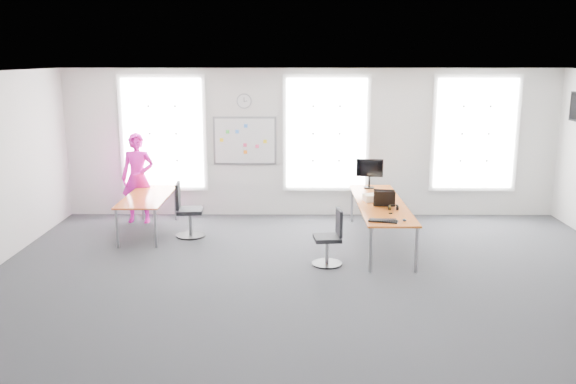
{
  "coord_description": "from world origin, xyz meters",
  "views": [
    {
      "loc": [
        -0.39,
        -8.3,
        3.2
      ],
      "look_at": [
        -0.45,
        1.2,
        1.1
      ],
      "focal_mm": 38.0,
      "sensor_mm": 36.0,
      "label": 1
    }
  ],
  "objects_px": {
    "chair_right": "(330,241)",
    "monitor": "(370,171)",
    "headphones": "(393,207)",
    "keyboard": "(383,221)",
    "desk_right": "(380,205)",
    "chair_left": "(187,213)",
    "person": "(138,178)",
    "desk_left": "(148,199)"
  },
  "relations": [
    {
      "from": "chair_right",
      "to": "monitor",
      "type": "xyz_separation_m",
      "value": [
        0.88,
        2.31,
        0.69
      ]
    },
    {
      "from": "chair_right",
      "to": "headphones",
      "type": "xyz_separation_m",
      "value": [
        1.06,
        0.59,
        0.39
      ]
    },
    {
      "from": "monitor",
      "to": "keyboard",
      "type": "bearing_deg",
      "value": -82.7
    },
    {
      "from": "chair_right",
      "to": "headphones",
      "type": "bearing_deg",
      "value": 112.93
    },
    {
      "from": "desk_right",
      "to": "chair_left",
      "type": "xyz_separation_m",
      "value": [
        -3.45,
        0.42,
        -0.25
      ]
    },
    {
      "from": "keyboard",
      "to": "desk_right",
      "type": "bearing_deg",
      "value": 101.13
    },
    {
      "from": "monitor",
      "to": "chair_left",
      "type": "bearing_deg",
      "value": -157.8
    },
    {
      "from": "chair_left",
      "to": "chair_right",
      "type": "bearing_deg",
      "value": -126.2
    },
    {
      "from": "person",
      "to": "desk_left",
      "type": "bearing_deg",
      "value": -62.97
    },
    {
      "from": "desk_right",
      "to": "chair_left",
      "type": "bearing_deg",
      "value": 173.05
    },
    {
      "from": "headphones",
      "to": "chair_left",
      "type": "bearing_deg",
      "value": 157.48
    },
    {
      "from": "chair_right",
      "to": "chair_left",
      "type": "distance_m",
      "value": 2.95
    },
    {
      "from": "desk_right",
      "to": "desk_left",
      "type": "height_order",
      "value": "desk_right"
    },
    {
      "from": "desk_right",
      "to": "headphones",
      "type": "height_order",
      "value": "headphones"
    },
    {
      "from": "desk_left",
      "to": "chair_right",
      "type": "height_order",
      "value": "chair_right"
    },
    {
      "from": "desk_left",
      "to": "headphones",
      "type": "bearing_deg",
      "value": -15.12
    },
    {
      "from": "desk_right",
      "to": "chair_right",
      "type": "distance_m",
      "value": 1.48
    },
    {
      "from": "chair_right",
      "to": "chair_left",
      "type": "relative_size",
      "value": 0.9
    },
    {
      "from": "desk_left",
      "to": "person",
      "type": "relative_size",
      "value": 1.1
    },
    {
      "from": "chair_left",
      "to": "headphones",
      "type": "height_order",
      "value": "chair_left"
    },
    {
      "from": "person",
      "to": "monitor",
      "type": "bearing_deg",
      "value": -0.83
    },
    {
      "from": "desk_right",
      "to": "headphones",
      "type": "xyz_separation_m",
      "value": [
        0.13,
        -0.52,
        0.09
      ]
    },
    {
      "from": "person",
      "to": "headphones",
      "type": "distance_m",
      "value": 5.09
    },
    {
      "from": "desk_right",
      "to": "chair_right",
      "type": "height_order",
      "value": "chair_right"
    },
    {
      "from": "chair_right",
      "to": "keyboard",
      "type": "relative_size",
      "value": 2.04
    },
    {
      "from": "chair_left",
      "to": "keyboard",
      "type": "relative_size",
      "value": 2.27
    },
    {
      "from": "chair_right",
      "to": "headphones",
      "type": "height_order",
      "value": "chair_right"
    },
    {
      "from": "desk_right",
      "to": "monitor",
      "type": "bearing_deg",
      "value": 92.38
    },
    {
      "from": "chair_left",
      "to": "monitor",
      "type": "height_order",
      "value": "monitor"
    },
    {
      "from": "desk_right",
      "to": "person",
      "type": "distance_m",
      "value": 4.79
    },
    {
      "from": "chair_left",
      "to": "headphones",
      "type": "distance_m",
      "value": 3.72
    },
    {
      "from": "chair_right",
      "to": "monitor",
      "type": "relative_size",
      "value": 1.58
    },
    {
      "from": "desk_right",
      "to": "keyboard",
      "type": "xyz_separation_m",
      "value": [
        -0.13,
        -1.24,
        0.06
      ]
    },
    {
      "from": "headphones",
      "to": "monitor",
      "type": "xyz_separation_m",
      "value": [
        -0.18,
        1.72,
        0.3
      ]
    },
    {
      "from": "desk_right",
      "to": "headphones",
      "type": "bearing_deg",
      "value": -75.82
    },
    {
      "from": "chair_right",
      "to": "monitor",
      "type": "distance_m",
      "value": 2.57
    },
    {
      "from": "chair_left",
      "to": "keyboard",
      "type": "height_order",
      "value": "chair_left"
    },
    {
      "from": "chair_left",
      "to": "desk_right",
      "type": "bearing_deg",
      "value": -101.85
    },
    {
      "from": "desk_left",
      "to": "monitor",
      "type": "height_order",
      "value": "monitor"
    },
    {
      "from": "person",
      "to": "headphones",
      "type": "bearing_deg",
      "value": -20.49
    },
    {
      "from": "desk_left",
      "to": "headphones",
      "type": "height_order",
      "value": "headphones"
    },
    {
      "from": "desk_right",
      "to": "person",
      "type": "relative_size",
      "value": 1.72
    }
  ]
}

